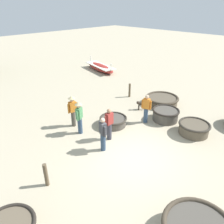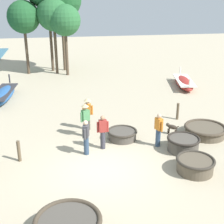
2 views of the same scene
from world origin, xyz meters
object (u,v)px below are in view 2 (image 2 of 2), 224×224
at_px(long_boat_red_hull, 3,95).
at_px(fisherman_standing_left, 88,112).
at_px(fisherman_by_coracle, 159,129).
at_px(fisherman_with_hat, 85,118).
at_px(coracle_nearest, 205,130).
at_px(tree_center, 23,17).
at_px(dog, 172,127).
at_px(coracle_front_left, 183,144).
at_px(tree_rightmost, 54,14).
at_px(mooring_post_shoreline, 178,111).
at_px(tree_left_mid, 65,21).
at_px(fisherman_standing_right, 86,137).
at_px(long_boat_ochre_hull, 184,82).
at_px(fisherman_crouching, 103,131).
at_px(coracle_front_right, 195,165).
at_px(mooring_post_inland, 19,151).
at_px(coracle_weathered, 122,134).

relative_size(long_boat_red_hull, fisherman_standing_left, 2.59).
xyz_separation_m(fisherman_by_coracle, fisherman_with_hat, (-3.11, 1.60, 0.12)).
height_order(coracle_nearest, tree_center, tree_center).
xyz_separation_m(fisherman_standing_left, dog, (3.97, -1.29, -0.59)).
relative_size(coracle_front_left, tree_rightmost, 0.23).
height_order(fisherman_with_hat, mooring_post_shoreline, fisherman_with_hat).
bearing_deg(dog, tree_left_mid, 109.20).
xyz_separation_m(fisherman_by_coracle, fisherman_standing_right, (-3.26, -0.20, 0.00)).
bearing_deg(fisherman_with_hat, mooring_post_shoreline, 14.03).
height_order(dog, tree_left_mid, tree_left_mid).
distance_m(coracle_nearest, long_boat_ochre_hull, 8.55).
relative_size(long_boat_red_hull, fisherman_crouching, 2.75).
distance_m(tree_center, tree_left_mid, 3.45).
xyz_separation_m(fisherman_crouching, tree_left_mid, (-0.95, 13.76, 3.60)).
height_order(coracle_front_left, tree_rightmost, tree_rightmost).
relative_size(fisherman_standing_left, mooring_post_shoreline, 1.80).
distance_m(long_boat_ochre_hull, fisherman_with_hat, 10.89).
distance_m(fisherman_by_coracle, tree_center, 16.88).
xyz_separation_m(coracle_front_right, tree_rightmost, (-5.03, 17.07, 4.57)).
xyz_separation_m(long_boat_red_hull, fisherman_with_hat, (4.71, -6.40, 0.60)).
bearing_deg(mooring_post_shoreline, fisherman_standing_left, -174.38).
relative_size(fisherman_crouching, tree_center, 0.26).
height_order(long_boat_red_hull, fisherman_crouching, fisherman_crouching).
distance_m(long_boat_ochre_hull, fisherman_standing_right, 12.26).
relative_size(mooring_post_inland, tree_rightmost, 0.14).
xyz_separation_m(coracle_nearest, tree_left_mid, (-6.05, 13.29, 4.17)).
height_order(coracle_weathered, long_boat_ochre_hull, long_boat_ochre_hull).
relative_size(coracle_nearest, dog, 3.74).
height_order(fisherman_standing_right, fisherman_crouching, same).
distance_m(mooring_post_inland, mooring_post_shoreline, 8.69).
xyz_separation_m(long_boat_ochre_hull, fisherman_standing_left, (-7.82, -6.53, 0.65)).
xyz_separation_m(coracle_front_left, mooring_post_inland, (-6.99, 0.32, 0.11)).
relative_size(coracle_front_right, tree_center, 0.25).
bearing_deg(tree_rightmost, coracle_front_left, -71.10).
xyz_separation_m(fisherman_standing_right, dog, (4.31, 1.31, -0.46)).
height_order(coracle_nearest, mooring_post_shoreline, mooring_post_shoreline).
distance_m(long_boat_ochre_hull, fisherman_standing_left, 10.21).
xyz_separation_m(fisherman_standing_right, fisherman_standing_left, (0.35, 2.60, 0.12)).
relative_size(coracle_nearest, mooring_post_shoreline, 2.19).
bearing_deg(tree_rightmost, fisherman_standing_right, -86.02).
bearing_deg(fisherman_by_coracle, tree_center, 114.09).
relative_size(coracle_weathered, long_boat_red_hull, 0.33).
distance_m(coracle_front_right, tree_center, 19.38).
bearing_deg(coracle_front_right, fisherman_with_hat, 134.24).
relative_size(coracle_weathered, tree_rightmost, 0.23).
distance_m(fisherman_by_coracle, fisherman_with_hat, 3.50).
bearing_deg(coracle_front_right, long_boat_red_hull, 129.58).
relative_size(coracle_front_right, fisherman_standing_left, 0.90).
height_order(mooring_post_inland, tree_left_mid, tree_left_mid).
bearing_deg(coracle_front_left, fisherman_standing_right, 174.34).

